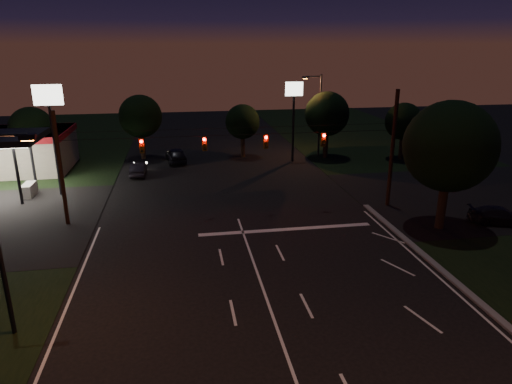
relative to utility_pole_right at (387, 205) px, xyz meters
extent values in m
plane|color=black|center=(-12.00, -15.00, 0.00)|extent=(140.00, 140.00, 0.00)
cube|color=black|center=(8.00, 1.00, 0.00)|extent=(20.00, 16.00, 0.02)
cube|color=silver|center=(-9.00, -3.50, 0.01)|extent=(12.00, 0.50, 0.01)
cylinder|color=black|center=(0.00, 0.00, 0.00)|extent=(0.30, 0.30, 9.00)
cylinder|color=black|center=(-24.00, 0.00, 0.00)|extent=(0.28, 0.28, 8.00)
cylinder|color=black|center=(-12.00, 0.00, 6.00)|extent=(24.00, 0.03, 0.03)
cylinder|color=black|center=(-12.00, 0.00, 6.50)|extent=(24.00, 0.02, 0.02)
cube|color=#3F3307|center=(-18.50, 0.00, 5.45)|extent=(0.32, 0.26, 1.00)
sphere|color=#FF0705|center=(-18.50, -0.16, 5.78)|extent=(0.22, 0.22, 0.22)
sphere|color=black|center=(-18.50, -0.16, 5.45)|extent=(0.20, 0.20, 0.20)
sphere|color=black|center=(-18.50, -0.16, 5.12)|extent=(0.20, 0.20, 0.20)
cube|color=#3F3307|center=(-14.20, 0.00, 5.45)|extent=(0.32, 0.26, 1.00)
sphere|color=#FF0705|center=(-14.20, -0.16, 5.78)|extent=(0.22, 0.22, 0.22)
sphere|color=black|center=(-14.20, -0.16, 5.45)|extent=(0.20, 0.20, 0.20)
sphere|color=black|center=(-14.20, -0.16, 5.12)|extent=(0.20, 0.20, 0.20)
cube|color=#3F3307|center=(-9.80, 0.00, 5.45)|extent=(0.32, 0.26, 1.00)
sphere|color=#FF0705|center=(-9.80, -0.16, 5.78)|extent=(0.22, 0.22, 0.22)
sphere|color=black|center=(-9.80, -0.16, 5.45)|extent=(0.20, 0.20, 0.20)
sphere|color=black|center=(-9.80, -0.16, 5.12)|extent=(0.20, 0.20, 0.20)
cube|color=#3F3307|center=(-5.50, 0.00, 5.45)|extent=(0.32, 0.26, 1.00)
sphere|color=#FF0705|center=(-5.50, -0.16, 5.78)|extent=(0.22, 0.22, 0.22)
sphere|color=black|center=(-5.50, -0.16, 5.45)|extent=(0.20, 0.20, 0.20)
sphere|color=black|center=(-5.50, -0.16, 5.12)|extent=(0.20, 0.20, 0.20)
cube|color=gray|center=(-28.50, 7.00, 0.55)|extent=(0.80, 2.00, 1.10)
cylinder|color=black|center=(-28.50, 5.00, 2.40)|extent=(0.24, 0.24, 4.80)
cylinder|color=black|center=(-28.50, 9.00, 2.40)|extent=(0.24, 0.24, 4.80)
cylinder|color=black|center=(-26.00, 7.00, 3.75)|extent=(0.24, 0.24, 7.50)
cube|color=white|center=(-26.00, 7.00, 8.30)|extent=(2.20, 0.30, 1.60)
cylinder|color=black|center=(-4.00, 15.00, 3.50)|extent=(0.24, 0.24, 7.00)
cube|color=white|center=(-4.00, 15.00, 7.70)|extent=(1.80, 0.30, 1.40)
cylinder|color=black|center=(-22.60, -13.00, 8.80)|extent=(1.80, 0.12, 0.12)
cube|color=black|center=(-21.70, -13.00, 8.70)|extent=(0.60, 0.35, 0.22)
cube|color=orange|center=(-21.70, -13.00, 8.58)|extent=(0.45, 0.25, 0.04)
cylinder|color=black|center=(-0.50, 17.00, 4.50)|extent=(0.20, 0.20, 9.00)
cylinder|color=black|center=(-1.40, 17.00, 8.80)|extent=(1.80, 0.12, 0.12)
cube|color=black|center=(-2.30, 17.00, 8.70)|extent=(0.60, 0.35, 0.22)
cube|color=orange|center=(-2.30, 17.00, 8.58)|extent=(0.45, 0.25, 0.04)
cylinder|color=black|center=(1.50, -5.00, 2.00)|extent=(0.60, 0.60, 4.00)
sphere|color=black|center=(1.50, -5.00, 5.76)|extent=(6.00, 6.00, 6.00)
sphere|color=black|center=(2.10, -4.55, 5.58)|extent=(4.50, 4.50, 4.50)
sphere|color=black|center=(0.90, -4.70, 5.62)|extent=(4.20, 4.20, 4.20)
cylinder|color=black|center=(-30.00, 15.00, 1.50)|extent=(0.49, 0.49, 3.00)
sphere|color=black|center=(-30.00, 15.00, 4.32)|extent=(4.20, 4.20, 4.20)
sphere|color=black|center=(-29.58, 15.32, 4.19)|extent=(3.15, 3.15, 3.15)
sphere|color=black|center=(-30.42, 15.21, 4.23)|extent=(2.94, 2.94, 2.94)
cylinder|color=black|center=(-20.00, 19.00, 1.62)|extent=(0.52, 0.52, 3.25)
sphere|color=black|center=(-20.00, 19.00, 4.68)|extent=(4.60, 4.60, 4.60)
sphere|color=black|center=(-19.54, 19.34, 4.54)|extent=(3.45, 3.45, 3.45)
sphere|color=black|center=(-20.46, 19.23, 4.58)|extent=(3.22, 3.22, 3.22)
cylinder|color=black|center=(-9.00, 18.00, 1.38)|extent=(0.47, 0.47, 2.75)
sphere|color=black|center=(-9.00, 18.00, 3.96)|extent=(3.80, 3.80, 3.80)
sphere|color=black|center=(-8.62, 18.28, 3.85)|extent=(2.85, 2.85, 2.85)
sphere|color=black|center=(-9.38, 18.19, 3.87)|extent=(2.66, 2.66, 2.66)
cylinder|color=black|center=(0.00, 16.00, 1.70)|extent=(0.53, 0.53, 3.40)
sphere|color=black|center=(0.00, 16.00, 4.90)|extent=(4.80, 4.80, 4.80)
sphere|color=black|center=(0.48, 16.36, 4.75)|extent=(3.60, 3.60, 3.60)
sphere|color=black|center=(-0.48, 16.24, 4.79)|extent=(3.36, 3.36, 3.36)
cylinder|color=black|center=(8.00, 14.00, 1.45)|extent=(0.48, 0.48, 2.90)
sphere|color=black|center=(8.00, 14.00, 4.18)|extent=(4.00, 4.00, 4.00)
sphere|color=black|center=(8.40, 14.30, 4.06)|extent=(3.00, 3.00, 3.00)
sphere|color=black|center=(7.60, 14.20, 4.09)|extent=(2.80, 2.80, 2.80)
imported|color=black|center=(-16.44, 16.70, 0.79)|extent=(2.50, 4.85, 1.58)
imported|color=black|center=(-20.02, 12.14, 0.64)|extent=(1.43, 3.90, 1.28)
imported|color=black|center=(6.10, -5.00, 0.61)|extent=(4.56, 3.01, 1.23)
camera|label=1|loc=(-15.83, -31.72, 12.15)|focal=32.00mm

